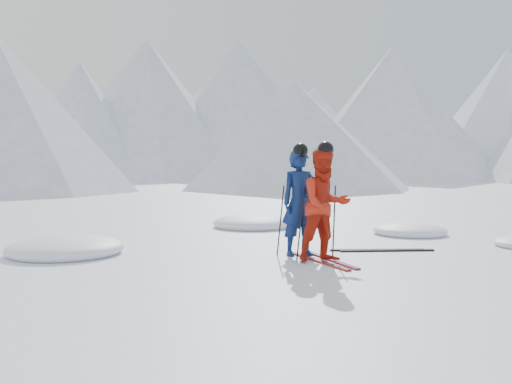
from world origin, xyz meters
TOP-DOWN VIEW (x-y plane):
  - ground at (0.00, 0.00)m, footprint 160.00×160.00m
  - mountain_range at (5.71, 35.31)m, footprint 106.15×62.94m
  - skier_blue at (-1.25, 0.36)m, footprint 0.74×0.56m
  - skier_red at (-1.23, -0.31)m, footprint 0.97×0.80m
  - pole_blue_left at (-1.55, 0.51)m, footprint 0.12×0.08m
  - pole_blue_right at (-1.00, 0.61)m, footprint 0.12×0.07m
  - pole_red_left at (-1.53, -0.06)m, footprint 0.12×0.10m
  - pole_red_right at (-0.93, -0.16)m, footprint 0.12×0.09m
  - ski_worn_left at (-1.35, -0.31)m, footprint 0.26×1.70m
  - ski_worn_right at (-1.11, -0.31)m, footprint 0.38×1.69m
  - ski_loose_a at (0.24, 0.07)m, footprint 1.54×0.89m
  - ski_loose_b at (0.34, -0.08)m, footprint 1.56×0.84m
  - snow_lumps at (-0.93, 2.69)m, footprint 9.31×6.98m

SIDE VIEW (x-z plane):
  - ground at x=0.00m, z-range 0.00..0.00m
  - snow_lumps at x=-0.93m, z-range -0.22..0.22m
  - ski_worn_left at x=-1.35m, z-range 0.00..0.03m
  - ski_worn_right at x=-1.11m, z-range 0.00..0.03m
  - ski_loose_a at x=0.24m, z-range 0.00..0.03m
  - ski_loose_b at x=0.34m, z-range 0.00..0.03m
  - pole_blue_left at x=-1.55m, z-range 0.00..1.20m
  - pole_blue_right at x=-1.00m, z-range 0.00..1.20m
  - pole_red_left at x=-1.53m, z-range 0.00..1.21m
  - pole_red_right at x=-0.93m, z-range 0.00..1.21m
  - skier_blue at x=-1.25m, z-range 0.00..1.80m
  - skier_red at x=-1.23m, z-range 0.00..1.81m
  - mountain_range at x=5.71m, z-range -1.04..14.49m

